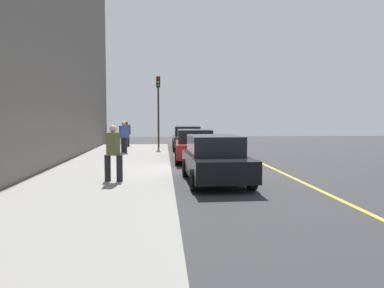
{
  "coord_description": "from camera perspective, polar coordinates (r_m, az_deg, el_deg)",
  "views": [
    {
      "loc": [
        14.1,
        -1.29,
        2.11
      ],
      "look_at": [
        -1.35,
        -0.14,
        1.03
      ],
      "focal_mm": 36.05,
      "sensor_mm": 36.0,
      "label": 1
    }
  ],
  "objects": [
    {
      "name": "pedestrian_brown_coat",
      "position": [
        26.62,
        -9.64,
        1.63
      ],
      "size": [
        0.49,
        0.53,
        1.67
      ],
      "color": "black",
      "rests_on": "sidewalk"
    },
    {
      "name": "traffic_light_pole",
      "position": [
        25.16,
        -5.0,
        6.53
      ],
      "size": [
        0.35,
        0.26,
        4.58
      ],
      "color": "#2D2D19",
      "rests_on": "sidewalk"
    },
    {
      "name": "pedestrian_blue_coat",
      "position": [
        21.64,
        -10.03,
        1.16
      ],
      "size": [
        0.52,
        0.55,
        1.71
      ],
      "color": "black",
      "rests_on": "sidewalk"
    },
    {
      "name": "parked_car_charcoal",
      "position": [
        25.16,
        -0.72,
        0.91
      ],
      "size": [
        4.55,
        1.95,
        1.51
      ],
      "color": "black",
      "rests_on": "ground"
    },
    {
      "name": "pedestrian_olive_coat",
      "position": [
        12.0,
        -11.56,
        -1.08
      ],
      "size": [
        0.51,
        0.56,
        1.72
      ],
      "color": "black",
      "rests_on": "sidewalk"
    },
    {
      "name": "ground_plane",
      "position": [
        14.32,
        0.97,
        -4.48
      ],
      "size": [
        56.0,
        56.0,
        0.0
      ],
      "primitive_type": "plane",
      "color": "#333335"
    },
    {
      "name": "sidewalk",
      "position": [
        14.39,
        -12.27,
        -4.23
      ],
      "size": [
        28.0,
        4.6,
        0.15
      ],
      "primitive_type": "cube",
      "color": "gray",
      "rests_on": "ground"
    },
    {
      "name": "parked_car_black",
      "position": [
        12.45,
        3.48,
        -2.25
      ],
      "size": [
        4.34,
        2.02,
        1.51
      ],
      "color": "black",
      "rests_on": "ground"
    },
    {
      "name": "lane_stripe_centre",
      "position": [
        14.95,
        13.31,
        -4.21
      ],
      "size": [
        28.0,
        0.14,
        0.01
      ],
      "primitive_type": "cube",
      "color": "gold",
      "rests_on": "ground"
    },
    {
      "name": "parked_car_red",
      "position": [
        18.5,
        0.4,
        -0.2
      ],
      "size": [
        4.45,
        2.0,
        1.51
      ],
      "color": "black",
      "rests_on": "ground"
    },
    {
      "name": "rolling_suitcase",
      "position": [
        26.24,
        -9.73,
        0.35
      ],
      "size": [
        0.34,
        0.22,
        1.0
      ],
      "color": "#471E19",
      "rests_on": "sidewalk"
    }
  ]
}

